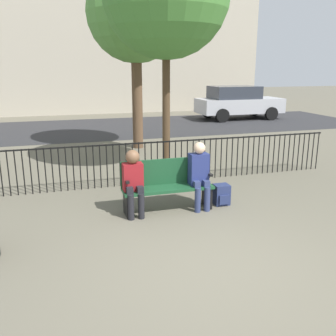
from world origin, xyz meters
The scene contains 9 objects.
ground_plane centered at (0.00, 0.00, 0.00)m, with size 80.00×80.00×0.00m, color #605B4C.
park_bench centered at (0.00, 2.18, 0.49)m, with size 1.63×0.45×0.92m.
seated_person_0 centered at (-0.63, 2.05, 0.67)m, with size 0.34×0.39×1.17m.
seated_person_1 centered at (0.58, 2.06, 0.69)m, with size 0.34×0.39×1.24m.
backpack centered at (1.06, 2.12, 0.19)m, with size 0.28×0.28×0.39m.
fence_railing centered at (-0.02, 3.79, 0.56)m, with size 9.01×0.03×0.95m.
tree_0 centered at (0.66, 7.66, 4.05)m, with size 2.92×2.92×5.54m.
street_surface centered at (0.00, 12.00, 0.00)m, with size 24.00×6.00×0.01m.
parked_car_0 centered at (6.87, 12.96, 0.84)m, with size 4.20×1.94×1.62m.
Camera 1 is at (-1.83, -3.99, 2.52)m, focal length 40.00 mm.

